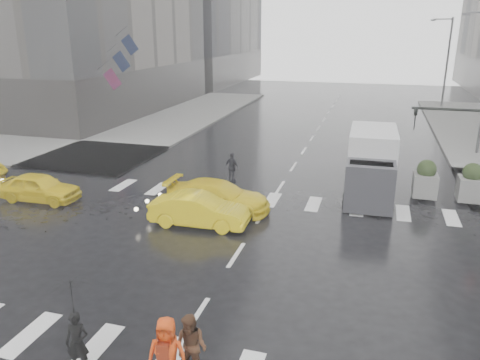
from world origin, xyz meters
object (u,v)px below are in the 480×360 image
(pedestrian_brown, at_px, (191,347))
(taxi_mid, at_px, (199,210))
(taxi_front, at_px, (39,187))
(pedestrian_orange, at_px, (167,355))
(box_truck, at_px, (371,162))
(traffic_signal_pole, at_px, (480,137))

(pedestrian_brown, distance_m, taxi_mid, 9.00)
(taxi_front, height_order, taxi_mid, taxi_mid)
(pedestrian_brown, bearing_deg, pedestrian_orange, -120.16)
(pedestrian_orange, distance_m, taxi_mid, 9.38)
(pedestrian_brown, relative_size, taxi_mid, 0.40)
(taxi_mid, bearing_deg, pedestrian_brown, -161.97)
(taxi_front, bearing_deg, taxi_mid, -95.79)
(pedestrian_brown, height_order, taxi_mid, pedestrian_brown)
(pedestrian_brown, xyz_separation_m, box_truck, (3.65, 14.32, 0.85))
(taxi_front, xyz_separation_m, box_truck, (15.06, 5.19, 1.01))
(pedestrian_orange, bearing_deg, pedestrian_brown, 42.82)
(pedestrian_orange, relative_size, box_truck, 0.31)
(traffic_signal_pole, bearing_deg, box_truck, 179.67)
(traffic_signal_pole, relative_size, taxi_mid, 1.09)
(pedestrian_brown, bearing_deg, taxi_front, 146.35)
(taxi_front, bearing_deg, pedestrian_orange, -132.38)
(taxi_mid, height_order, box_truck, box_truck)
(box_truck, bearing_deg, pedestrian_orange, -106.18)
(box_truck, bearing_deg, pedestrian_brown, -105.35)
(pedestrian_brown, distance_m, taxi_front, 14.62)
(taxi_mid, distance_m, box_truck, 8.95)
(pedestrian_brown, bearing_deg, box_truck, 80.72)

